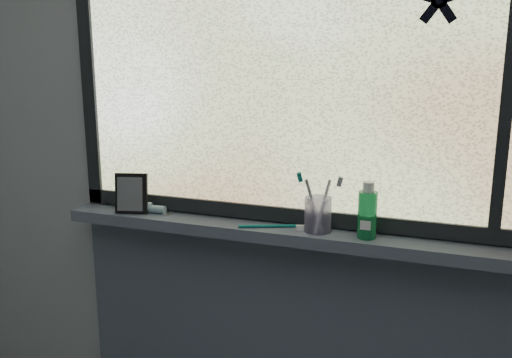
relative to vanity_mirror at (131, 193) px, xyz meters
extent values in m
cube|color=#9EA3A8|center=(0.58, 0.10, 0.16)|extent=(3.00, 0.01, 2.50)
cube|color=#4B5365|center=(0.58, 0.02, -0.09)|extent=(1.62, 0.14, 0.04)
cube|color=silver|center=(0.58, 0.07, 0.44)|extent=(1.50, 0.01, 1.00)
cube|color=black|center=(0.58, 0.07, -0.04)|extent=(1.60, 0.03, 0.05)
cube|color=black|center=(-0.19, 0.07, 0.44)|extent=(0.05, 0.03, 1.10)
cube|color=black|center=(1.18, 0.07, 0.44)|extent=(0.03, 0.03, 1.00)
cube|color=black|center=(0.00, 0.00, 0.00)|extent=(0.12, 0.08, 0.14)
cylinder|color=#B9ABE2|center=(0.66, 0.02, -0.02)|extent=(0.10, 0.10, 0.11)
cylinder|color=#1FA155|center=(0.82, 0.01, 0.02)|extent=(0.08, 0.08, 0.15)
camera|label=1|loc=(1.06, -1.67, 0.51)|focal=40.00mm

